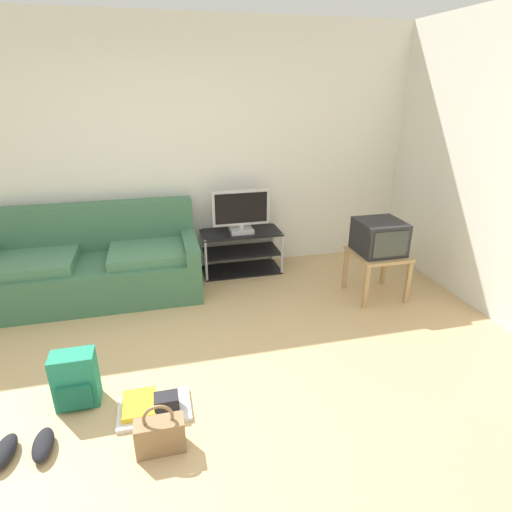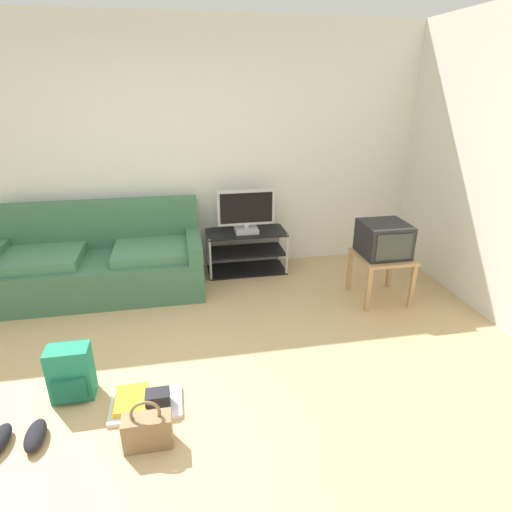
% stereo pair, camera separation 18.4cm
% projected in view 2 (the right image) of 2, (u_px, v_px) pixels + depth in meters
% --- Properties ---
extents(ground_plane, '(9.00, 9.80, 0.02)m').
position_uv_depth(ground_plane, '(159.00, 411.00, 2.81)').
color(ground_plane, tan).
extents(wall_back, '(9.00, 0.10, 2.70)m').
position_uv_depth(wall_back, '(154.00, 153.00, 4.52)').
color(wall_back, silver).
rests_on(wall_back, ground_plane).
extents(wall_right, '(0.10, 3.60, 2.70)m').
position_uv_depth(wall_right, '(509.00, 171.00, 3.58)').
color(wall_right, silver).
rests_on(wall_right, ground_plane).
extents(couch, '(2.06, 0.88, 0.90)m').
position_uv_depth(couch, '(101.00, 262.00, 4.33)').
color(couch, '#3D6B4C').
rests_on(couch, ground_plane).
extents(tv_stand, '(0.90, 0.44, 0.48)m').
position_uv_depth(tv_stand, '(246.00, 251.00, 4.83)').
color(tv_stand, black).
rests_on(tv_stand, ground_plane).
extents(flat_tv, '(0.64, 0.22, 0.49)m').
position_uv_depth(flat_tv, '(246.00, 212.00, 4.63)').
color(flat_tv, '#B2B2B7').
rests_on(flat_tv, tv_stand).
extents(side_table, '(0.51, 0.51, 0.48)m').
position_uv_depth(side_table, '(382.00, 262.00, 4.14)').
color(side_table, tan).
rests_on(side_table, ground_plane).
extents(crt_tv, '(0.43, 0.44, 0.33)m').
position_uv_depth(crt_tv, '(384.00, 239.00, 4.06)').
color(crt_tv, '#232326').
rests_on(crt_tv, side_table).
extents(backpack, '(0.28, 0.24, 0.39)m').
position_uv_depth(backpack, '(71.00, 373.00, 2.87)').
color(backpack, '#238466').
rests_on(backpack, ground_plane).
extents(handbag, '(0.29, 0.13, 0.34)m').
position_uv_depth(handbag, '(148.00, 430.00, 2.49)').
color(handbag, olive).
rests_on(handbag, ground_plane).
extents(sneakers_pair, '(0.34, 0.28, 0.09)m').
position_uv_depth(sneakers_pair, '(17.00, 438.00, 2.53)').
color(sneakers_pair, black).
rests_on(sneakers_pair, ground_plane).
extents(floor_tray, '(0.48, 0.33, 0.14)m').
position_uv_depth(floor_tray, '(145.00, 402.00, 2.82)').
color(floor_tray, silver).
rests_on(floor_tray, ground_plane).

